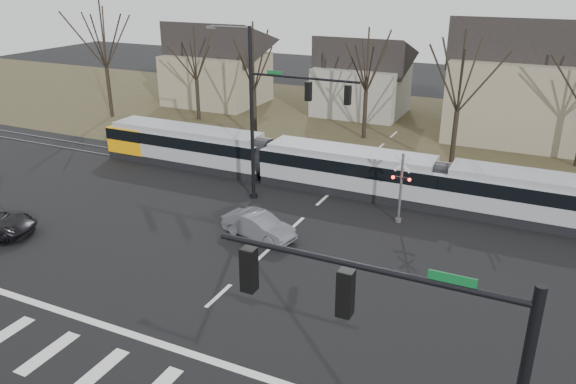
% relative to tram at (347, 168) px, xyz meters
% --- Properties ---
extents(ground, '(140.00, 140.00, 0.00)m').
position_rel_tram_xyz_m(ground, '(-0.79, -16.00, -1.50)').
color(ground, black).
extents(grass_verge, '(140.00, 28.00, 0.01)m').
position_rel_tram_xyz_m(grass_verge, '(-0.79, 16.00, -1.49)').
color(grass_verge, '#38331E').
rests_on(grass_verge, ground).
extents(crosswalk, '(27.00, 2.60, 0.01)m').
position_rel_tram_xyz_m(crosswalk, '(-0.79, -20.00, -1.49)').
color(crosswalk, silver).
rests_on(crosswalk, ground).
extents(stop_line, '(28.00, 0.35, 0.01)m').
position_rel_tram_xyz_m(stop_line, '(-0.79, -17.80, -1.49)').
color(stop_line, silver).
rests_on(stop_line, ground).
extents(lane_dashes, '(0.18, 30.00, 0.01)m').
position_rel_tram_xyz_m(lane_dashes, '(-0.79, -0.00, -1.49)').
color(lane_dashes, silver).
rests_on(lane_dashes, ground).
extents(rail_pair, '(90.00, 1.52, 0.06)m').
position_rel_tram_xyz_m(rail_pair, '(-0.79, -0.20, -1.47)').
color(rail_pair, '#59595E').
rests_on(rail_pair, ground).
extents(tram, '(36.28, 2.69, 2.75)m').
position_rel_tram_xyz_m(tram, '(0.00, 0.00, 0.00)').
color(tram, gray).
rests_on(tram, ground).
extents(sedan, '(2.87, 4.56, 1.33)m').
position_rel_tram_xyz_m(sedan, '(-1.89, -8.24, -0.83)').
color(sedan, '#5B5D64').
rests_on(sedan, ground).
extents(signal_pole_near_right, '(6.72, 0.44, 8.00)m').
position_rel_tram_xyz_m(signal_pole_near_right, '(9.33, -22.00, 3.67)').
color(signal_pole_near_right, black).
rests_on(signal_pole_near_right, ground).
extents(signal_pole_far, '(9.28, 0.44, 10.20)m').
position_rel_tram_xyz_m(signal_pole_far, '(-3.19, -3.50, 4.20)').
color(signal_pole_far, black).
rests_on(signal_pole_far, ground).
extents(rail_crossing_signal, '(1.08, 0.36, 4.00)m').
position_rel_tram_xyz_m(rail_crossing_signal, '(4.21, -3.21, 0.39)').
color(rail_crossing_signal, '#59595B').
rests_on(rail_crossing_signal, ground).
extents(tree_row, '(59.20, 7.20, 10.00)m').
position_rel_tram_xyz_m(tree_row, '(1.21, 10.00, 3.50)').
color(tree_row, black).
rests_on(tree_row, ground).
extents(house_a, '(9.72, 8.64, 8.60)m').
position_rel_tram_xyz_m(house_a, '(-20.79, 18.00, 2.96)').
color(house_a, gray).
rests_on(house_a, ground).
extents(house_b, '(8.64, 7.56, 7.65)m').
position_rel_tram_xyz_m(house_b, '(-5.79, 20.00, 2.47)').
color(house_b, gray).
rests_on(house_b, ground).
extents(house_c, '(10.80, 8.64, 10.10)m').
position_rel_tram_xyz_m(house_c, '(8.21, 17.00, 3.73)').
color(house_c, gray).
rests_on(house_c, ground).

